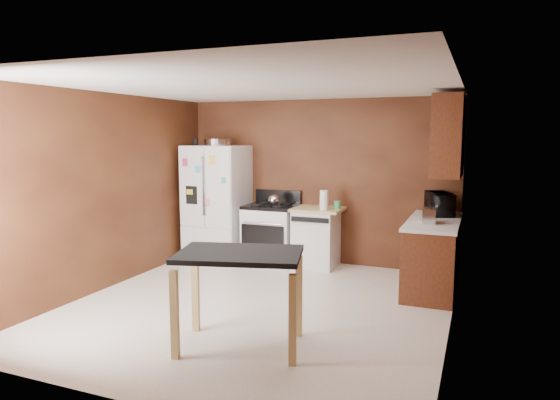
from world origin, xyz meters
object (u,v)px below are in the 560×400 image
Objects in this scene: kettle at (274,200)px; gas_range at (271,233)px; pen_cup at (195,142)px; dishwasher at (316,237)px; roasting_pan at (218,142)px; paper_towel at (324,200)px; toaster at (429,216)px; island at (240,268)px; microwave at (439,205)px; green_canister at (337,205)px; refrigerator at (217,202)px.

kettle is 0.53m from gas_range.
dishwasher is (1.95, 0.17, -1.40)m from pen_cup.
roasting_pan is 1.47× the size of paper_towel.
kettle is at bearing 159.01° from toaster.
kettle is at bearing 106.81° from island.
toaster is at bearing -22.07° from paper_towel.
toaster reaches higher than kettle.
toaster is at bearing -9.18° from pen_cup.
island is at bearing -127.98° from toaster.
microwave is (3.37, -0.03, -0.81)m from roasting_pan.
green_canister is 1.14m from gas_range.
kettle is 0.81m from paper_towel.
island is (0.23, -3.00, 0.31)m from dishwasher.
toaster is (2.33, -0.67, 0.01)m from kettle.
gas_range is 1.24× the size of dishwasher.
paper_towel is at bearing 0.81° from pen_cup.
paper_towel is at bearing -1.81° from refrigerator.
gas_range reaches higher than kettle.
microwave reaches higher than dishwasher.
island is at bearing 130.57° from microwave.
pen_cup is 1.86m from gas_range.
paper_towel is 1.80m from refrigerator.
roasting_pan reaches higher than dishwasher.
gas_range reaches higher than green_canister.
roasting_pan reaches higher than island.
roasting_pan is 3.65m from island.
roasting_pan reaches higher than green_canister.
gas_range reaches higher than toaster.
kettle is 0.10× the size of refrigerator.
kettle is 0.99m from refrigerator.
pen_cup reaches higher than kettle.
kettle is at bearing -173.20° from green_canister.
kettle is (0.97, -0.05, -0.87)m from roasting_pan.
refrigerator is (0.32, 0.09, -0.95)m from pen_cup.
toaster is 2.68m from island.
pen_cup reaches higher than dishwasher.
dishwasher is at bearing 94.38° from island.
kettle is 2.40m from microwave.
kettle is 1.48× the size of green_canister.
refrigerator reaches higher than toaster.
microwave is at bearing -2.54° from dishwasher.
roasting_pan reaches higher than toaster.
kettle is 2.42m from toaster.
island is at bearing -72.29° from gas_range.
refrigerator is at bearing 163.47° from toaster.
roasting_pan is 1.66× the size of toaster.
refrigerator reaches higher than gas_range.
toaster is at bearing -15.96° from kettle.
paper_towel is 0.24m from green_canister.
refrigerator is at bearing 15.17° from pen_cup.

